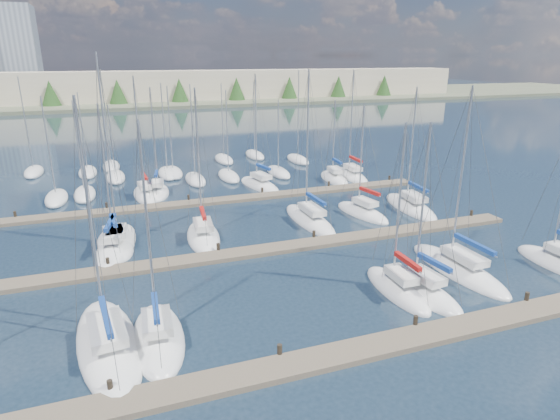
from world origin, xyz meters
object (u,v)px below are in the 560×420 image
object	(u,v)px
sailboat_r	(351,176)
sailboat_n	(145,195)
sailboat_k	(310,220)
sailboat_i	(116,245)
sailboat_h	(115,245)
sailboat_d	(397,289)
sailboat_o	(158,192)
sailboat_c	(158,338)
sailboat_e	(421,290)
sailboat_f	(458,269)
sailboat_m	(410,207)
sailboat_g	(558,263)
sailboat_l	(362,213)
sailboat_j	(203,236)
sailboat_p	(260,185)
sailboat_q	(334,178)
sailboat_b	(108,344)

from	to	relation	value
sailboat_r	sailboat_n	bearing A→B (deg)	-176.38
sailboat_k	sailboat_i	xyz separation A→B (m)	(-16.86, -0.37, 0.00)
sailboat_h	sailboat_d	world-z (taller)	sailboat_h
sailboat_h	sailboat_o	world-z (taller)	sailboat_o
sailboat_h	sailboat_n	xyz separation A→B (m)	(3.36, 13.54, 0.02)
sailboat_c	sailboat_r	world-z (taller)	sailboat_r
sailboat_e	sailboat_r	size ratio (longest dim) A/B	0.84
sailboat_i	sailboat_f	bearing A→B (deg)	-18.90
sailboat_m	sailboat_o	xyz separation A→B (m)	(-23.19, 13.61, 0.02)
sailboat_k	sailboat_g	bearing A→B (deg)	-49.54
sailboat_d	sailboat_k	bearing A→B (deg)	91.68
sailboat_l	sailboat_r	xyz separation A→B (m)	(5.86, 13.26, 0.01)
sailboat_j	sailboat_r	bearing A→B (deg)	39.18
sailboat_j	sailboat_l	bearing A→B (deg)	9.14
sailboat_j	sailboat_p	distance (m)	16.77
sailboat_j	sailboat_q	world-z (taller)	sailboat_j
sailboat_e	sailboat_m	world-z (taller)	sailboat_m
sailboat_o	sailboat_g	bearing A→B (deg)	-40.22
sailboat_l	sailboat_f	distance (m)	13.31
sailboat_e	sailboat_i	bearing A→B (deg)	135.75
sailboat_h	sailboat_e	bearing A→B (deg)	-45.16
sailboat_o	sailboat_h	bearing A→B (deg)	-100.54
sailboat_q	sailboat_f	world-z (taller)	sailboat_f
sailboat_m	sailboat_c	bearing A→B (deg)	-143.90
sailboat_m	sailboat_f	distance (m)	14.36
sailboat_m	sailboat_i	bearing A→B (deg)	-172.39
sailboat_q	sailboat_n	size ratio (longest dim) A/B	0.78
sailboat_h	sailboat_q	world-z (taller)	sailboat_h
sailboat_l	sailboat_i	distance (m)	22.45
sailboat_j	sailboat_f	distance (m)	20.01
sailboat_d	sailboat_k	size ratio (longest dim) A/B	0.81
sailboat_h	sailboat_g	size ratio (longest dim) A/B	1.00
sailboat_j	sailboat_k	distance (m)	10.00
sailboat_h	sailboat_m	xyz separation A→B (m)	(28.00, 0.49, -0.01)
sailboat_e	sailboat_c	bearing A→B (deg)	173.49
sailboat_b	sailboat_m	bearing A→B (deg)	20.91
sailboat_g	sailboat_l	distance (m)	16.85
sailboat_q	sailboat_k	world-z (taller)	sailboat_k
sailboat_g	sailboat_m	distance (m)	15.23
sailboat_c	sailboat_j	size ratio (longest dim) A/B	0.96
sailboat_p	sailboat_n	xyz separation A→B (m)	(-12.91, 0.11, 0.02)
sailboat_n	sailboat_i	distance (m)	14.06
sailboat_k	sailboat_i	world-z (taller)	sailboat_i
sailboat_j	sailboat_d	xyz separation A→B (m)	(10.00, -13.50, 0.01)
sailboat_g	sailboat_o	xyz separation A→B (m)	(-25.35, 28.68, 0.01)
sailboat_d	sailboat_r	xyz separation A→B (m)	(11.41, 27.74, -0.00)
sailboat_i	sailboat_r	bearing A→B (deg)	36.51
sailboat_j	sailboat_p	world-z (taller)	sailboat_p
sailboat_d	sailboat_h	bearing A→B (deg)	142.00
sailboat_q	sailboat_g	distance (m)	28.16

